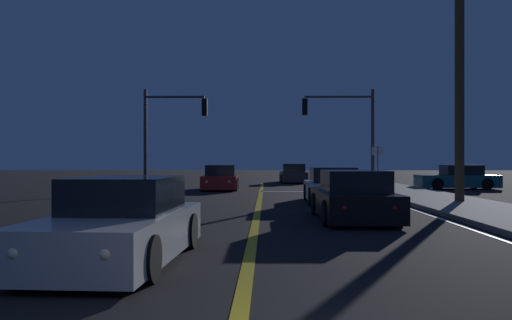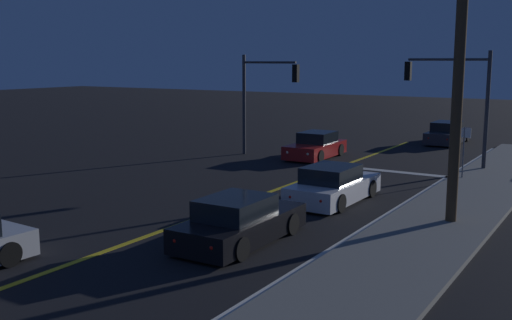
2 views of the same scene
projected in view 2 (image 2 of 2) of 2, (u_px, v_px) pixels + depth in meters
name	position (u px, v px, depth m)	size (l,w,h in m)	color
sidewalk_right	(411.00, 246.00, 16.44)	(3.20, 44.57, 0.15)	slate
lane_line_center	(206.00, 215.00, 20.04)	(0.20, 42.10, 0.01)	gold
lane_line_edge_right	(348.00, 238.00, 17.42)	(0.16, 42.10, 0.01)	silver
stop_bar	(394.00, 172.00, 27.79)	(5.31, 0.50, 0.01)	silver
car_lead_oncoming_charcoal	(447.00, 134.00, 37.23)	(1.90, 4.72, 1.34)	#2D2D33
car_distant_tail_red	(316.00, 147.00, 31.73)	(2.00, 4.31, 1.34)	maroon
car_parked_curb_black	(239.00, 222.00, 16.95)	(1.99, 4.55, 1.34)	black
car_side_waiting_white	(333.00, 186.00, 21.85)	(1.98, 4.55, 1.34)	silver
traffic_signal_near_right	(456.00, 90.00, 28.07)	(3.95, 0.28, 5.49)	#38383D
traffic_signal_far_left	(264.00, 89.00, 31.88)	(3.36, 0.28, 5.34)	#38383D
utility_pole_right	(459.00, 70.00, 18.01)	(1.41, 0.33, 9.30)	#4C3823
street_sign_corner	(464.00, 145.00, 25.48)	(0.56, 0.12, 2.30)	slate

